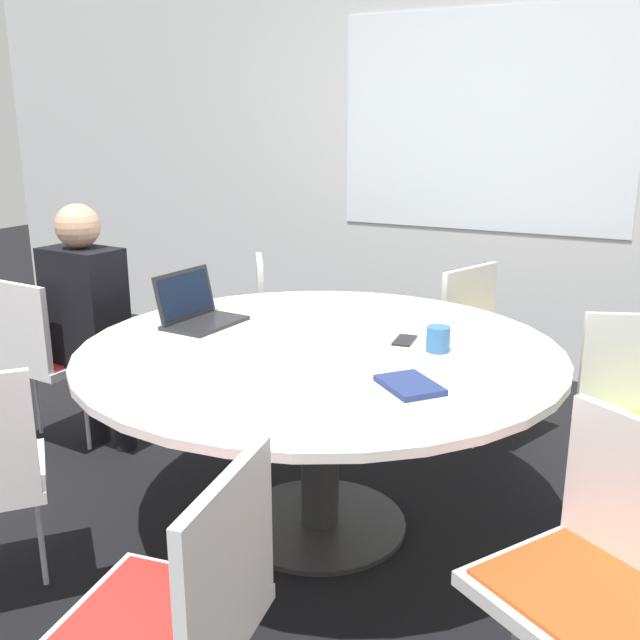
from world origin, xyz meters
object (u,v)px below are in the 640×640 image
spiral_notebook (410,385)px  laptop (197,311)px  chair_3 (599,562)px  cell_phone (405,340)px  chair_5 (488,339)px  person_0 (88,312)px  coffee_cup (438,339)px  chair_0 (43,348)px  chair_2 (179,609)px  chair_6 (284,322)px

spiral_notebook → laptop: bearing=163.7°
chair_3 → cell_phone: chair_3 is taller
chair_5 → person_0: person_0 is taller
laptop → chair_5: bearing=-36.2°
coffee_cup → chair_0: bearing=-177.2°
chair_2 → person_0: person_0 is taller
chair_0 → laptop: size_ratio=2.52×
chair_0 → coffee_cup: (1.92, 0.10, 0.29)m
chair_5 → cell_phone: (-0.09, -0.96, 0.25)m
chair_3 → chair_5: 1.87m
chair_6 → cell_phone: (0.97, -0.78, 0.25)m
spiral_notebook → chair_3: bearing=-27.1°
chair_2 → coffee_cup: size_ratio=9.22×
spiral_notebook → chair_2: bearing=-102.1°
chair_3 → laptop: (-1.66, 0.62, 0.30)m
spiral_notebook → cell_phone: 0.50m
chair_2 → cell_phone: size_ratio=5.79×
chair_3 → laptop: laptop is taller
chair_5 → laptop: bearing=-20.1°
chair_0 → coffee_cup: chair_0 is taller
chair_5 → laptop: size_ratio=2.52×
chair_6 → person_0: bearing=-65.3°
chair_2 → spiral_notebook: chair_2 is taller
chair_6 → coffee_cup: chair_6 is taller
coffee_cup → cell_phone: bearing=158.0°
chair_6 → person_0: 1.05m
chair_0 → chair_2: 2.14m
person_0 → spiral_notebook: (1.71, -0.37, 0.06)m
person_0 → laptop: size_ratio=3.56×
spiral_notebook → coffee_cup: bearing=95.4°
chair_3 → spiral_notebook: size_ratio=3.33×
chair_3 → coffee_cup: size_ratio=9.22×
person_0 → laptop: bearing=-1.3°
spiral_notebook → cell_phone: size_ratio=1.74×
person_0 → laptop: (0.67, -0.06, 0.10)m
chair_5 → person_0: bearing=-36.8°
chair_6 → coffee_cup: (1.12, -0.84, 0.29)m
chair_2 → cell_phone: (0.01, 1.38, 0.25)m
coffee_cup → chair_2: bearing=-96.9°
person_0 → spiral_notebook: size_ratio=4.69×
chair_3 → cell_phone: bearing=-12.3°
chair_0 → person_0: 0.32m
chair_2 → person_0: (-1.51, 1.29, 0.19)m
laptop → chair_6: bearing=11.6°
laptop → cell_phone: bearing=-75.6°
chair_0 → chair_3: size_ratio=1.00×
chair_0 → person_0: (0.25, 0.07, 0.19)m
spiral_notebook → chair_5: bearing=93.8°
chair_6 → person_0: person_0 is taller
chair_5 → spiral_notebook: bearing=24.0°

